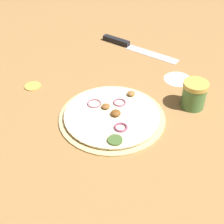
% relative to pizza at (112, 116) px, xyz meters
% --- Properties ---
extents(ground_plane, '(3.00, 3.00, 0.00)m').
position_rel_pizza_xyz_m(ground_plane, '(0.00, 0.00, -0.01)').
color(ground_plane, '#9E703F').
extents(pizza, '(0.27, 0.27, 0.03)m').
position_rel_pizza_xyz_m(pizza, '(0.00, 0.00, 0.00)').
color(pizza, '#D6B77A').
rests_on(pizza, ground_plane).
extents(knife, '(0.29, 0.08, 0.02)m').
position_rel_pizza_xyz_m(knife, '(0.11, -0.37, 0.00)').
color(knife, silver).
rests_on(knife, ground_plane).
extents(spice_jar, '(0.07, 0.07, 0.07)m').
position_rel_pizza_xyz_m(spice_jar, '(-0.17, -0.13, 0.03)').
color(spice_jar, '#4C7F42').
rests_on(spice_jar, ground_plane).
extents(loose_cap, '(0.05, 0.05, 0.01)m').
position_rel_pizza_xyz_m(loose_cap, '(0.27, -0.03, -0.00)').
color(loose_cap, gold).
rests_on(loose_cap, ground_plane).
extents(flour_patch, '(0.08, 0.08, 0.00)m').
position_rel_pizza_xyz_m(flour_patch, '(-0.11, -0.24, -0.01)').
color(flour_patch, white).
rests_on(flour_patch, ground_plane).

